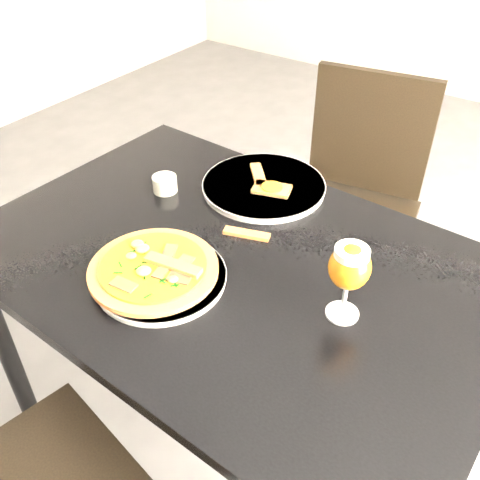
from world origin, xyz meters
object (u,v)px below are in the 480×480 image
Objects in this scene: pizza at (154,268)px; beer_glass at (350,268)px; chair_far at (353,200)px; dining_table at (232,287)px.

beer_glass is (0.38, 0.13, 0.10)m from pizza.
chair_far is 0.88m from beer_glass.
dining_table is 7.25× the size of beer_glass.
beer_glass is at bearing -77.65° from chair_far.
chair_far is at bearing 84.26° from pizza.
chair_far is (-0.01, 0.73, -0.16)m from dining_table.
beer_glass is at bearing 18.87° from pizza.
pizza is at bearing -121.54° from dining_table.
chair_far is at bearing 111.60° from beer_glass.
beer_glass reaches higher than dining_table.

